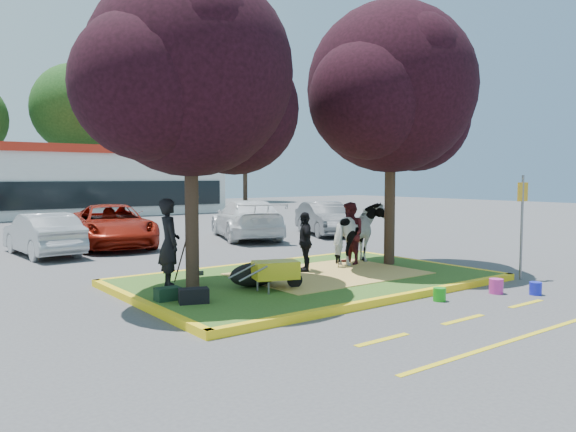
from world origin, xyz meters
TOP-DOWN VIEW (x-y plane):
  - ground at (0.00, 0.00)m, footprint 90.00×90.00m
  - median_island at (0.00, 0.00)m, footprint 8.00×5.00m
  - curb_near at (0.00, -2.58)m, footprint 8.30×0.16m
  - curb_far at (0.00, 2.58)m, footprint 8.30×0.16m
  - curb_left at (-4.08, 0.00)m, footprint 0.16×5.30m
  - curb_right at (4.08, 0.00)m, footprint 0.16×5.30m
  - straw_bedding at (0.60, 0.00)m, footprint 4.20×3.00m
  - tree_purple_left at (-2.78, 0.38)m, footprint 5.06×4.20m
  - tree_purple_right at (2.92, 0.18)m, footprint 5.30×4.40m
  - fire_lane_stripe_a at (-2.00, -4.20)m, footprint 1.10×0.12m
  - fire_lane_stripe_b at (0.00, -4.20)m, footprint 1.10×0.12m
  - fire_lane_stripe_c at (2.00, -4.20)m, footprint 1.10×0.12m
  - fire_lane_long at (0.00, -5.40)m, footprint 6.00×0.10m
  - retail_building at (2.00, 27.98)m, footprint 20.40×8.40m
  - treeline at (1.23, 37.61)m, footprint 46.58×7.80m
  - cow at (2.25, 0.65)m, footprint 2.10×1.44m
  - calf at (-1.64, -0.18)m, footprint 1.18×0.68m
  - handler at (-3.13, 0.79)m, footprint 0.57×0.76m
  - visitor_a at (2.02, 0.77)m, footprint 0.73×0.88m
  - visitor_b at (0.33, 0.57)m, footprint 0.74×0.92m
  - wheelbarrow at (-1.56, -0.83)m, footprint 1.61×0.80m
  - gear_bag_dark at (-3.42, -0.84)m, footprint 0.60×0.46m
  - gear_bag_green at (-3.70, -0.34)m, footprint 0.46×0.30m
  - sign_post at (4.34, -2.70)m, footprint 0.35×0.07m
  - bucket_green at (0.86, -3.03)m, footprint 0.32×0.32m
  - bucket_pink at (2.40, -3.29)m, footprint 0.34×0.34m
  - bucket_blue at (2.94, -3.86)m, footprint 0.31×0.31m
  - car_silver at (-3.76, 8.57)m, footprint 1.64×4.13m
  - car_red at (-1.26, 9.47)m, footprint 3.36×5.69m
  - car_white at (3.95, 8.80)m, footprint 3.85×5.75m
  - car_grey at (7.37, 8.00)m, footprint 2.95×4.46m

SIDE VIEW (x-z plane):
  - ground at x=0.00m, z-range 0.00..0.00m
  - fire_lane_stripe_a at x=-2.00m, z-range 0.00..0.01m
  - fire_lane_stripe_b at x=0.00m, z-range 0.00..0.01m
  - fire_lane_stripe_c at x=2.00m, z-range 0.00..0.01m
  - fire_lane_long at x=0.00m, z-range 0.00..0.01m
  - median_island at x=0.00m, z-range 0.00..0.15m
  - curb_near at x=0.00m, z-range 0.00..0.15m
  - curb_far at x=0.00m, z-range 0.00..0.15m
  - curb_left at x=-4.08m, z-range 0.00..0.15m
  - curb_right at x=4.08m, z-range 0.00..0.15m
  - bucket_blue at x=2.94m, z-range 0.00..0.27m
  - bucket_green at x=0.86m, z-range 0.00..0.27m
  - straw_bedding at x=0.60m, z-range 0.15..0.16m
  - bucket_pink at x=2.40m, z-range 0.00..0.31m
  - gear_bag_green at x=-3.70m, z-range 0.15..0.39m
  - gear_bag_dark at x=-3.42m, z-range 0.15..0.42m
  - calf at x=-1.64m, z-range 0.15..0.65m
  - wheelbarrow at x=-1.56m, z-range 0.26..0.87m
  - car_silver at x=-3.76m, z-range 0.00..1.34m
  - car_grey at x=7.37m, z-range 0.00..1.39m
  - car_red at x=-1.26m, z-range 0.00..1.48m
  - car_white at x=3.95m, z-range 0.00..1.55m
  - visitor_b at x=0.33m, z-range 0.15..1.61m
  - cow at x=2.25m, z-range 0.15..1.78m
  - visitor_a at x=2.02m, z-range 0.15..1.80m
  - handler at x=-3.13m, z-range 0.15..2.01m
  - sign_post at x=4.34m, z-range 0.29..2.80m
  - retail_building at x=2.00m, z-range 0.05..4.45m
  - tree_purple_left at x=-2.78m, z-range 1.10..7.61m
  - tree_purple_right at x=2.92m, z-range 1.15..7.97m
  - treeline at x=1.23m, z-range 0.42..15.05m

